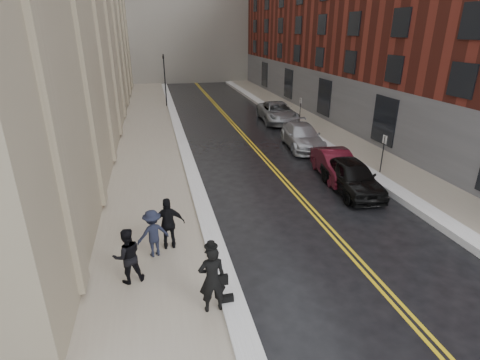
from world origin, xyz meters
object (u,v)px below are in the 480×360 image
car_silver_near (302,136)px  pedestrian_a (127,256)px  car_silver_far (277,112)px  pedestrian_c (169,224)px  pedestrian_main (212,279)px  car_maroon (335,164)px  car_black (352,176)px  pedestrian_b (153,233)px

car_silver_near → pedestrian_a: bearing=-124.3°
car_silver_far → pedestrian_c: 21.12m
pedestrian_main → pedestrian_c: 3.67m
pedestrian_a → car_silver_far: bearing=-132.5°
car_silver_near → pedestrian_c: (-9.40, -10.96, 0.34)m
pedestrian_a → car_maroon: bearing=-158.8°
pedestrian_c → pedestrian_a: bearing=52.0°
car_maroon → car_silver_near: 5.62m
car_black → pedestrian_main: size_ratio=2.27×
car_silver_near → pedestrian_a: (-10.73, -12.64, 0.29)m
car_black → pedestrian_c: bearing=-154.9°
car_maroon → car_silver_far: car_silver_far is taller
car_black → car_silver_near: size_ratio=0.88×
car_maroon → pedestrian_a: 12.55m
car_maroon → pedestrian_b: size_ratio=2.59×
car_maroon → car_silver_far: (1.11, 13.15, 0.09)m
pedestrian_b → pedestrian_c: size_ratio=0.89×
car_silver_far → pedestrian_c: bearing=-114.5°
car_black → pedestrian_b: (-9.53, -3.79, 0.21)m
pedestrian_main → pedestrian_a: pedestrian_main is taller
car_black → pedestrian_a: size_ratio=2.57×
car_black → pedestrian_b: pedestrian_b is taller
car_silver_near → car_black: bearing=-87.2°
car_maroon → car_silver_far: bearing=91.7°
car_silver_far → pedestrian_main: (-9.19, -22.04, 0.36)m
car_silver_near → car_silver_far: (0.77, 7.54, 0.05)m
car_black → car_maroon: car_black is taller
car_silver_far → pedestrian_a: bearing=-115.3°
car_black → car_maroon: 1.93m
car_maroon → pedestrian_b: 11.20m
pedestrian_main → car_silver_far: bearing=-115.0°
car_maroon → car_silver_near: car_silver_near is taller
car_silver_near → pedestrian_c: size_ratio=2.75×
car_maroon → pedestrian_a: bearing=-139.4°
pedestrian_main → pedestrian_b: bearing=-66.5°
car_silver_far → pedestrian_main: 23.88m
car_maroon → car_black: bearing=-86.1°
car_black → pedestrian_a: pedestrian_a is taller
pedestrian_a → pedestrian_b: 1.52m
pedestrian_a → pedestrian_c: bearing=-141.2°
pedestrian_b → car_silver_near: bearing=-148.4°
car_black → car_maroon: (0.09, 1.93, -0.06)m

